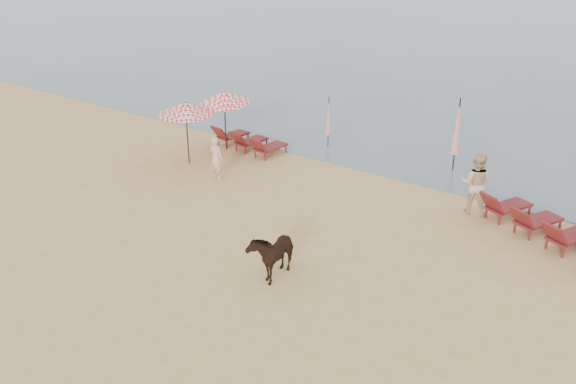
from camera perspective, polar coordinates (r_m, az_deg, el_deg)
name	(u,v)px	position (r m, az deg, el deg)	size (l,w,h in m)	color
ground	(161,307)	(15.27, -11.21, -9.98)	(120.00, 120.00, 0.00)	tan
lounger_cluster_left	(247,140)	(24.29, -3.63, 4.61)	(2.77, 1.82, 0.57)	maroon
lounger_cluster_right	(549,227)	(18.92, 22.21, -2.92)	(4.26, 3.14, 0.62)	maroon
umbrella_open_left_a	(186,108)	(22.74, -9.09, 7.36)	(2.00, 2.00, 2.27)	black
umbrella_open_left_b	(224,97)	(23.92, -5.69, 8.37)	(1.85, 1.89, 2.36)	black
umbrella_closed_left	(329,116)	(24.47, 3.63, 6.76)	(0.24, 0.24, 1.97)	black
umbrella_closed_right	(457,127)	(22.66, 14.82, 5.64)	(0.32, 0.32, 2.61)	black
cow	(272,252)	(15.90, -1.40, -5.35)	(0.68, 1.50, 1.27)	black
beachgoer_left	(216,158)	(21.62, -6.41, 3.01)	(0.55, 0.36, 1.50)	#DBA889
beachgoer_right_a	(476,183)	(19.77, 16.35, 0.73)	(0.92, 0.72, 1.89)	tan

